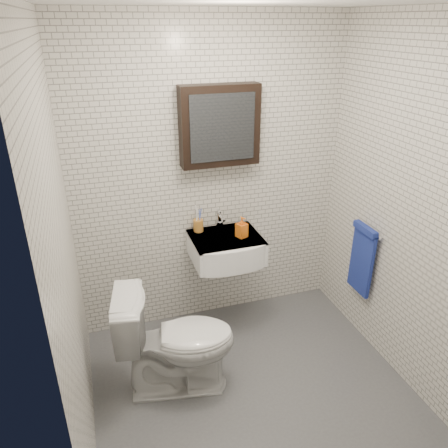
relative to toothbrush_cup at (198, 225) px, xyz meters
name	(u,v)px	position (x,y,z in m)	size (l,w,h in m)	color
ground	(252,388)	(0.13, -0.94, -0.90)	(2.20, 2.00, 0.01)	#4C4F54
room_shell	(259,200)	(0.13, -0.94, 0.56)	(2.22, 2.02, 2.51)	silver
washbasin	(227,249)	(0.18, -0.21, -0.15)	(0.55, 0.50, 0.20)	white
faucet	(220,221)	(0.18, -0.01, 0.01)	(0.06, 0.20, 0.15)	silver
mirror_cabinet	(220,126)	(0.18, -0.01, 0.79)	(0.60, 0.15, 0.60)	black
towel_rail	(362,257)	(1.18, -0.59, -0.18)	(0.09, 0.30, 0.58)	silver
toothbrush_cup	(198,225)	(0.00, 0.00, 0.00)	(0.08, 0.08, 0.22)	#B1742C
soap_bottle	(242,227)	(0.30, -0.20, 0.03)	(0.08, 0.08, 0.17)	orange
toilet	(177,340)	(-0.36, -0.74, -0.50)	(0.45, 0.80, 0.81)	white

